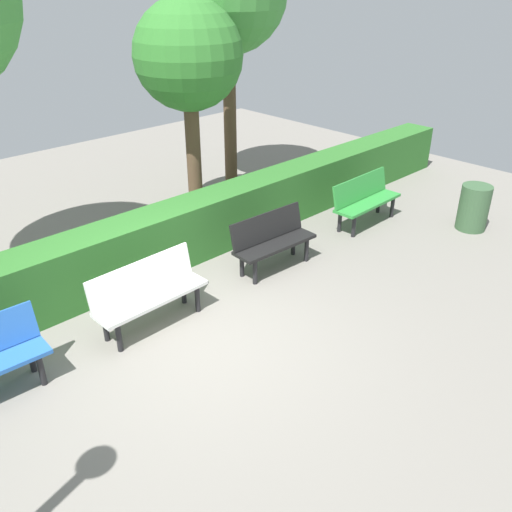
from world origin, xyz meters
TOP-DOWN VIEW (x-y plane):
  - ground_plane at (0.00, 0.00)m, footprint 18.14×18.14m
  - bench_green at (-4.37, -0.63)m, footprint 1.52×0.49m
  - bench_black at (-1.98, -0.62)m, footprint 1.40×0.53m
  - bench_white at (0.25, -0.65)m, footprint 1.53×0.49m
  - hedge_row at (-0.99, -1.79)m, footprint 14.14×0.66m
  - tree_mid at (-2.37, -3.00)m, footprint 1.82×1.82m
  - trash_bin at (-5.55, 0.85)m, footprint 0.52×0.52m

SIDE VIEW (x-z plane):
  - ground_plane at x=0.00m, z-range 0.00..0.00m
  - trash_bin at x=-5.55m, z-range 0.00..0.81m
  - hedge_row at x=-0.99m, z-range 0.00..0.93m
  - bench_black at x=-1.98m, z-range 0.05..0.91m
  - bench_green at x=-4.37m, z-range 0.05..0.91m
  - bench_white at x=0.25m, z-range 0.05..0.91m
  - tree_mid at x=-2.37m, z-range 0.94..4.73m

